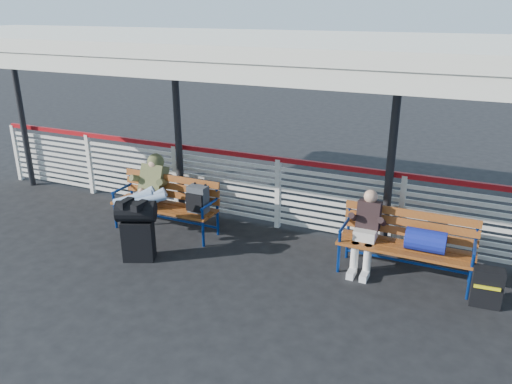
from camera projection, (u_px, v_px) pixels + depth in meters
The scene contains 9 objects.
ground at pixel (225, 279), 6.86m from camera, with size 60.00×60.00×0.00m, color black.
fence at pixel (278, 191), 8.25m from camera, with size 12.08×0.08×1.24m.
canopy at pixel (251, 45), 6.54m from camera, with size 12.60×3.60×3.16m.
luggage_stack at pixel (137, 228), 7.23m from camera, with size 0.63×0.51×0.92m.
bench_left at pixel (175, 199), 8.09m from camera, with size 1.80×0.56×0.92m.
bench_right at pixel (414, 239), 6.70m from camera, with size 1.80×0.56×0.92m.
traveler_man at pixel (145, 194), 7.87m from camera, with size 0.94×1.64×0.77m.
companion_person at pixel (366, 230), 6.93m from camera, with size 0.32×0.66×1.15m.
suitcase_side at pixel (487, 287), 6.17m from camera, with size 0.38×0.25×0.51m.
Camera 1 is at (2.89, -5.29, 3.51)m, focal length 35.00 mm.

